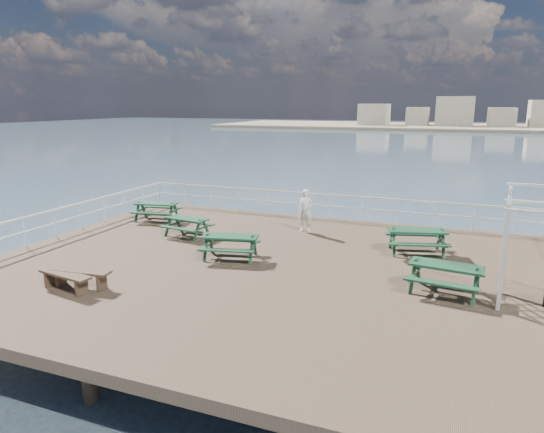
{
  "coord_description": "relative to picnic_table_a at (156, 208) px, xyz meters",
  "views": [
    {
      "loc": [
        5.33,
        -13.48,
        4.97
      ],
      "look_at": [
        -0.75,
        1.88,
        1.1
      ],
      "focal_mm": 32.0,
      "sensor_mm": 36.0,
      "label": 1
    }
  ],
  "objects": [
    {
      "name": "person",
      "position": [
        6.59,
        0.54,
        0.28
      ],
      "size": [
        0.64,
        0.43,
        1.7
      ],
      "primitive_type": "imported",
      "rotation": [
        0.0,
        0.0,
        0.04
      ],
      "color": "white",
      "rests_on": "ground"
    },
    {
      "name": "flat_bench_far",
      "position": [
        2.63,
        -7.41,
        -0.19
      ],
      "size": [
        1.79,
        0.6,
        0.5
      ],
      "rotation": [
        0.0,
        0.0,
        0.1
      ],
      "color": "brown",
      "rests_on": "ground"
    },
    {
      "name": "picnic_table_c",
      "position": [
        10.95,
        -0.74,
        0.03
      ],
      "size": [
        2.26,
        2.01,
        0.93
      ],
      "rotation": [
        0.0,
        0.0,
        0.27
      ],
      "color": "#153920",
      "rests_on": "ground"
    },
    {
      "name": "picnic_table_a",
      "position": [
        0.0,
        0.0,
        0.0
      ],
      "size": [
        2.05,
        1.76,
        0.89
      ],
      "rotation": [
        0.0,
        0.0,
        0.17
      ],
      "color": "#153920",
      "rests_on": "ground"
    },
    {
      "name": "picnic_table_b",
      "position": [
        2.56,
        -1.71,
        -0.05
      ],
      "size": [
        1.84,
        1.57,
        0.81
      ],
      "rotation": [
        0.0,
        0.0,
        -0.15
      ],
      "color": "#153920",
      "rests_on": "ground"
    },
    {
      "name": "ground",
      "position": [
        6.86,
        -3.72,
        -0.72
      ],
      "size": [
        18.0,
        14.0,
        0.3
      ],
      "primitive_type": "cube",
      "color": "brown",
      "rests_on": "ground"
    },
    {
      "name": "sea_backdrop",
      "position": [
        19.39,
        130.35,
        -1.07
      ],
      "size": [
        300.0,
        300.0,
        9.2
      ],
      "color": "#3A4E62",
      "rests_on": "ground"
    },
    {
      "name": "picnic_table_d",
      "position": [
        5.33,
        -3.57,
        -0.01
      ],
      "size": [
        2.08,
        1.81,
        0.88
      ],
      "rotation": [
        0.0,
        0.0,
        0.22
      ],
      "color": "#153920",
      "rests_on": "ground"
    },
    {
      "name": "picnic_table_e",
      "position": [
        12.0,
        -4.15,
        0.01
      ],
      "size": [
        2.04,
        1.73,
        0.91
      ],
      "rotation": [
        0.0,
        0.0,
        -0.13
      ],
      "color": "#153920",
      "rests_on": "ground"
    },
    {
      "name": "flat_bench_near",
      "position": [
        2.42,
        -7.74,
        -0.2
      ],
      "size": [
        1.76,
        0.68,
        0.49
      ],
      "rotation": [
        0.0,
        0.0,
        -0.16
      ],
      "color": "brown",
      "rests_on": "ground"
    },
    {
      "name": "railing",
      "position": [
        6.78,
        -1.15,
        0.3
      ],
      "size": [
        17.77,
        13.76,
        1.1
      ],
      "color": "silver",
      "rests_on": "ground"
    }
  ]
}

